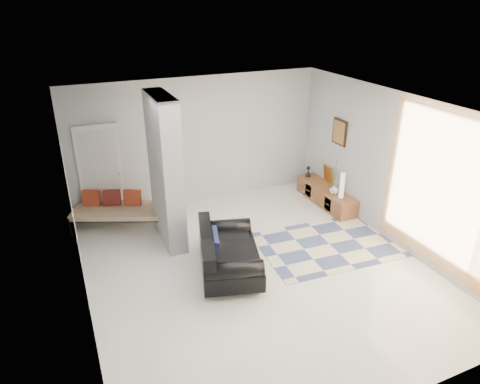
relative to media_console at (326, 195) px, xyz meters
name	(u,v)px	position (x,y,z in m)	size (l,w,h in m)	color
floor	(258,270)	(-2.52, -1.70, -0.20)	(6.00, 6.00, 0.00)	white
ceiling	(262,109)	(-2.52, -1.70, 2.60)	(6.00, 6.00, 0.00)	white
wall_back	(199,142)	(-2.52, 1.30, 1.20)	(6.00, 6.00, 0.00)	silver
wall_front	(392,315)	(-2.52, -4.70, 1.20)	(6.00, 6.00, 0.00)	silver
wall_left	(76,232)	(-5.27, -1.70, 1.20)	(6.00, 6.00, 0.00)	silver
wall_right	(396,170)	(0.23, -1.70, 1.20)	(6.00, 6.00, 0.00)	silver
partition_column	(166,172)	(-3.62, -0.10, 1.20)	(0.35, 1.20, 2.80)	#9CA0A2
hallway_door	(101,174)	(-4.62, 1.26, 0.82)	(0.85, 0.06, 2.04)	white
curtain	(443,193)	(0.15, -2.85, 1.25)	(2.55, 2.55, 0.00)	#FFA243
wall_art	(340,132)	(0.20, 0.00, 1.45)	(0.04, 0.45, 0.55)	black
media_console	(326,195)	(0.00, 0.00, 0.00)	(0.45, 1.76, 0.80)	brown
loveseat	(226,254)	(-3.04, -1.51, 0.15)	(1.35, 1.81, 0.76)	silver
daybed	(118,209)	(-4.43, 0.78, 0.21)	(1.94, 1.39, 0.77)	black
area_rug	(329,244)	(-0.92, -1.50, -0.20)	(2.62, 1.75, 0.01)	beige
cylinder_lamp	(342,186)	(-0.02, -0.55, 0.47)	(0.10, 0.10, 0.54)	beige
bronze_figurine	(308,171)	(-0.05, 0.70, 0.32)	(0.13, 0.13, 0.26)	black
vase	(334,189)	(-0.05, -0.33, 0.30)	(0.19, 0.19, 0.20)	white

